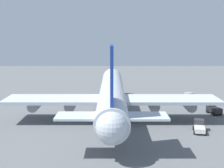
{
  "coord_description": "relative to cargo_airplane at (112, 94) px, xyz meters",
  "views": [
    {
      "loc": [
        -69.89,
        -0.08,
        19.95
      ],
      "look_at": [
        0.0,
        0.0,
        8.14
      ],
      "focal_mm": 48.37,
      "sensor_mm": 36.0,
      "label": 1
    }
  ],
  "objects": [
    {
      "name": "ground_plane",
      "position": [
        0.25,
        0.0,
        -5.77
      ],
      "size": [
        229.45,
        229.45,
        0.0
      ],
      "primitive_type": "plane",
      "color": "slate"
    },
    {
      "name": "cargo_container_fore",
      "position": [
        22.55,
        -24.05,
        -4.94
      ],
      "size": [
        3.17,
        2.86,
        1.65
      ],
      "color": "#999EA8",
      "rests_on": "ground_plane"
    },
    {
      "name": "fuel_truck",
      "position": [
        -10.33,
        -17.88,
        -4.66
      ],
      "size": [
        4.87,
        3.11,
        2.33
      ],
      "color": "#333338",
      "rests_on": "ground_plane"
    },
    {
      "name": "cargo_airplane",
      "position": [
        0.0,
        0.0,
        0.0
      ],
      "size": [
        57.36,
        48.65,
        18.09
      ],
      "color": "silver",
      "rests_on": "ground_plane"
    },
    {
      "name": "safety_cone_nose",
      "position": [
        26.06,
        2.93,
        -5.46
      ],
      "size": [
        0.43,
        0.43,
        0.62
      ],
      "primitive_type": "cone",
      "color": "orange",
      "rests_on": "ground_plane"
    },
    {
      "name": "baggage_tug",
      "position": [
        3.75,
        -25.5,
        -4.6
      ],
      "size": [
        4.64,
        3.28,
        2.37
      ],
      "color": "#232328",
      "rests_on": "ground_plane"
    }
  ]
}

